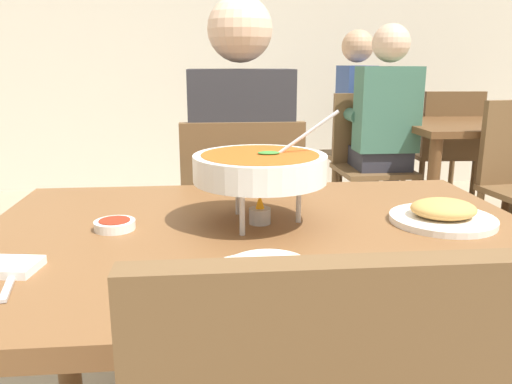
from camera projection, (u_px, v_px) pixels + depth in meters
The scene contains 16 objects.
cafe_rear_partition at pixel (219, 12), 4.31m from camera, with size 10.00×0.10×3.00m, color beige.
dining_table_main at pixel (262, 275), 1.15m from camera, with size 1.24×0.90×0.73m.
chair_diner_main at pixel (241, 225), 1.89m from camera, with size 0.44×0.44×0.90m.
diner_main at pixel (240, 160), 1.86m from camera, with size 0.40×0.45×1.31m.
curry_bowl at pixel (260, 168), 1.15m from camera, with size 0.33×0.30×0.26m.
rice_plate at pixel (268, 275), 0.84m from camera, with size 0.24×0.24×0.06m.
appetizer_plate at pixel (443, 214), 1.18m from camera, with size 0.24×0.24×0.06m.
sauce_dish at pixel (115, 225), 1.13m from camera, with size 0.09×0.09×0.02m.
napkin_folded at pixel (4, 267), 0.91m from camera, with size 0.12×0.08×0.02m, color white.
spoon_utensil at pixel (11, 280), 0.86m from camera, with size 0.01×0.17×0.01m, color silver.
dining_table_far at pixel (480, 143), 3.18m from camera, with size 1.00×0.80×0.73m.
chair_bg_left at pixel (370, 145), 3.70m from camera, with size 0.47×0.47×0.90m.
chair_bg_middle at pixel (369, 156), 3.28m from camera, with size 0.46×0.46×0.90m.
chair_bg_right at pixel (445, 146), 3.68m from camera, with size 0.46×0.46×0.90m.
patron_bg_left at pixel (360, 113), 3.62m from camera, with size 0.45×0.40×1.31m.
patron_bg_middle at pixel (384, 121), 3.10m from camera, with size 0.40×0.45×1.31m.
Camera 1 is at (-0.11, -1.06, 1.09)m, focal length 35.94 mm.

